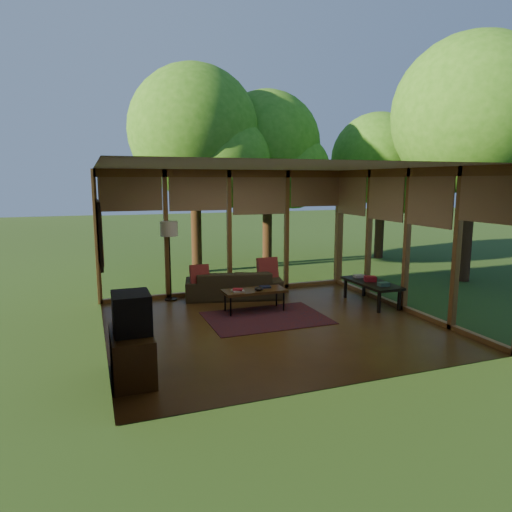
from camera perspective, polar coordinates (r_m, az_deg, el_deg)
name	(u,v)px	position (r m, az deg, el deg)	size (l,w,h in m)	color
floor	(272,325)	(7.99, 2.02, -8.60)	(5.50, 5.50, 0.00)	brown
ceiling	(273,166)	(7.60, 2.14, 11.14)	(5.50, 5.50, 0.00)	white
wall_left	(101,257)	(7.12, -18.86, -0.15)	(0.04, 5.00, 2.70)	beige
wall_front	(353,277)	(5.49, 12.04, -2.58)	(5.50, 0.04, 2.70)	beige
window_wall_back	(229,232)	(10.02, -3.37, 2.98)	(5.50, 0.12, 2.70)	brown
window_wall_right	(407,241)	(9.08, 18.35, 1.85)	(0.12, 5.00, 2.70)	brown
exterior_lawn	(382,244)	(18.73, 15.53, 1.46)	(40.00, 40.00, 0.00)	#2D4C1C
tree_nw	(194,132)	(12.50, -7.79, 15.15)	(3.42, 3.42, 5.46)	#3C2415
tree_ne	(267,145)	(13.59, 1.35, 13.67)	(3.08, 3.08, 5.03)	#3C2415
tree_se	(471,115)	(12.29, 25.33, 15.61)	(3.69, 3.69, 5.84)	#3C2415
tree_far	(377,160)	(15.03, 14.94, 11.53)	(2.87, 2.87, 4.55)	#3C2415
rug	(266,318)	(8.36, 1.27, -7.74)	(2.14, 1.51, 0.01)	maroon
sofa	(234,284)	(9.71, -2.80, -3.54)	(2.02, 0.79, 0.59)	#382F1C
pillow_left	(199,274)	(9.41, -7.09, -2.29)	(0.38, 0.13, 0.38)	maroon
pillow_right	(267,268)	(9.85, 1.44, -1.53)	(0.44, 0.15, 0.44)	maroon
ct_book_lower	(238,291)	(8.51, -2.30, -4.38)	(0.22, 0.17, 0.03)	#B1A7A0
ct_book_upper	(238,289)	(8.51, -2.30, -4.20)	(0.18, 0.13, 0.03)	maroon
ct_book_side	(265,287)	(8.83, 1.16, -3.88)	(0.20, 0.15, 0.03)	black
ct_bowl	(259,289)	(8.59, 0.35, -4.11)	(0.16, 0.16, 0.07)	black
media_cabinet	(132,355)	(6.08, -15.26, -11.85)	(0.50, 1.00, 0.60)	#4B2F14
television	(132,313)	(5.91, -15.30, -6.85)	(0.45, 0.55, 0.50)	black
console_book_a	(384,284)	(9.16, 15.66, -3.42)	(0.20, 0.14, 0.07)	#376052
console_book_b	(370,279)	(9.51, 14.08, -2.78)	(0.23, 0.17, 0.10)	maroon
console_book_c	(359,276)	(9.84, 12.76, -2.46)	(0.21, 0.15, 0.06)	#B1A7A0
floor_lamp	(169,233)	(9.50, -10.81, 2.81)	(0.36, 0.36, 1.65)	black
coffee_table	(254,291)	(8.68, -0.19, -4.45)	(1.20, 0.50, 0.43)	#4B2F14
side_console	(371,284)	(9.49, 14.22, -3.41)	(0.60, 1.40, 0.46)	black
wall_painting	(100,234)	(8.48, -18.96, 2.67)	(0.06, 1.35, 1.15)	black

